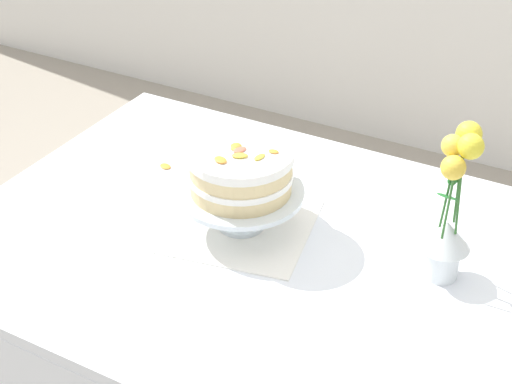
{
  "coord_description": "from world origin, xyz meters",
  "views": [
    {
      "loc": [
        0.64,
        -1.23,
        1.78
      ],
      "look_at": [
        -0.03,
        0.01,
        0.86
      ],
      "focal_mm": 53.6,
      "sensor_mm": 36.0,
      "label": 1
    }
  ],
  "objects_px": {
    "dining_table": "(263,277)",
    "layer_cake": "(241,170)",
    "flower_vase": "(450,217)",
    "cake_stand": "(241,196)"
  },
  "relations": [
    {
      "from": "dining_table",
      "to": "layer_cake",
      "type": "xyz_separation_m",
      "value": [
        -0.08,
        0.05,
        0.24
      ]
    },
    {
      "from": "cake_stand",
      "to": "layer_cake",
      "type": "height_order",
      "value": "layer_cake"
    },
    {
      "from": "dining_table",
      "to": "cake_stand",
      "type": "xyz_separation_m",
      "value": [
        -0.08,
        0.05,
        0.17
      ]
    },
    {
      "from": "dining_table",
      "to": "cake_stand",
      "type": "relative_size",
      "value": 4.83
    },
    {
      "from": "layer_cake",
      "to": "flower_vase",
      "type": "height_order",
      "value": "flower_vase"
    },
    {
      "from": "flower_vase",
      "to": "layer_cake",
      "type": "bearing_deg",
      "value": -174.05
    },
    {
      "from": "layer_cake",
      "to": "flower_vase",
      "type": "xyz_separation_m",
      "value": [
        0.46,
        0.05,
        -0.0
      ]
    },
    {
      "from": "dining_table",
      "to": "cake_stand",
      "type": "height_order",
      "value": "cake_stand"
    },
    {
      "from": "dining_table",
      "to": "cake_stand",
      "type": "distance_m",
      "value": 0.2
    },
    {
      "from": "layer_cake",
      "to": "dining_table",
      "type": "bearing_deg",
      "value": -29.17
    }
  ]
}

